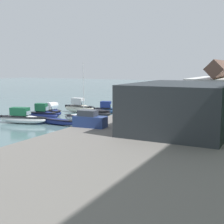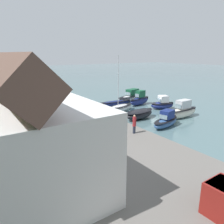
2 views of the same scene
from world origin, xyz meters
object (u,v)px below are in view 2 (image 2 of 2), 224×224
moored_boat_2 (120,108)px  moored_boat_4 (182,111)px  parked_car_2 (57,95)px  parked_car_0 (25,81)px  moored_boat_1 (139,114)px  moored_boat_5 (162,104)px  dog_on_quay (114,139)px  moored_boat_7 (131,97)px  moored_boat_6 (140,100)px  moored_boat_0 (166,121)px  person_on_quay (134,124)px  moored_boat_3 (114,103)px

moored_boat_2 → moored_boat_4: size_ratio=1.42×
moored_boat_4 → parked_car_2: parked_car_2 is taller
moored_boat_4 → parked_car_0: bearing=17.6°
moored_boat_1 → parked_car_0: (41.37, 7.93, 1.62)m
moored_boat_5 → dog_on_quay: (-11.32, 18.94, 1.03)m
moored_boat_1 → moored_boat_7: size_ratio=0.68×
moored_boat_6 → moored_boat_7: 4.01m
moored_boat_1 → moored_boat_4: bearing=-125.6°
moored_boat_0 → parked_car_0: size_ratio=1.37×
moored_boat_1 → person_on_quay: bearing=128.9°
moored_boat_6 → parked_car_0: parked_car_0 is taller
moored_boat_2 → dog_on_quay: moored_boat_2 is taller
moored_boat_1 → moored_boat_3: (9.51, -1.65, -0.22)m
moored_boat_2 → moored_boat_6: bearing=-83.8°
moored_boat_2 → moored_boat_3: 4.61m
moored_boat_2 → moored_boat_6: 6.87m
moored_boat_5 → person_on_quay: person_on_quay is taller
moored_boat_4 → moored_boat_7: moored_boat_4 is taller
moored_boat_4 → dog_on_quay: bearing=107.6°
moored_boat_0 → moored_boat_4: (1.66, -5.46, 0.23)m
person_on_quay → moored_boat_3: bearing=-28.0°
moored_boat_5 → moored_boat_7: size_ratio=0.58×
parked_car_2 → moored_boat_0: bearing=-162.7°
moored_boat_6 → dog_on_quay: size_ratio=6.66×
moored_boat_5 → parked_car_2: size_ratio=1.15×
moored_boat_0 → moored_boat_2: moored_boat_2 is taller
moored_boat_0 → moored_boat_3: size_ratio=0.78×
moored_boat_1 → dog_on_quay: (-8.71, 10.99, 1.16)m
parked_car_0 → parked_car_2: 26.19m
moored_boat_1 → moored_boat_4: moored_boat_4 is taller
moored_boat_3 → moored_boat_6: 5.28m
moored_boat_3 → person_on_quay: bearing=154.8°
moored_boat_5 → moored_boat_2: bearing=91.7°
moored_boat_0 → moored_boat_6: (12.39, -5.81, 0.23)m
moored_boat_3 → moored_boat_6: (-2.15, -4.79, 0.53)m
moored_boat_3 → moored_boat_4: 13.64m
moored_boat_1 → moored_boat_5: (2.60, -7.95, 0.13)m
moored_boat_1 → moored_boat_3: bearing=-16.5°
moored_boat_5 → parked_car_0: size_ratio=1.14×
moored_boat_2 → moored_boat_6: size_ratio=1.70×
moored_boat_3 → parked_car_0: 33.31m
moored_boat_4 → moored_boat_6: size_ratio=1.19×
moored_boat_1 → parked_car_0: bearing=4.2°
moored_boat_7 → person_on_quay: person_on_quay is taller
moored_boat_3 → moored_boat_0: bearing=178.8°
moored_boat_5 → person_on_quay: (-10.22, 15.40, 1.67)m
moored_boat_4 → person_on_quay: 14.28m
moored_boat_0 → moored_boat_6: 13.69m
moored_boat_1 → moored_boat_0: bearing=-179.5°
moored_boat_2 → moored_boat_3: bearing=-33.9°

